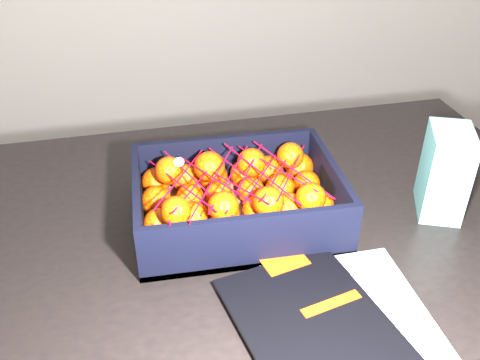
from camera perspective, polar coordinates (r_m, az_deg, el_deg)
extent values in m
cube|color=black|center=(1.05, 3.23, -4.28)|extent=(1.24, 0.86, 0.04)
cylinder|color=black|center=(1.57, -20.56, -9.41)|extent=(0.06, 0.06, 0.71)
cylinder|color=black|center=(1.71, 18.35, -4.98)|extent=(0.06, 0.06, 0.71)
cube|color=silver|center=(0.83, 10.53, -15.10)|extent=(0.24, 0.30, 0.01)
cube|color=silver|center=(0.84, 12.78, -14.40)|extent=(0.22, 0.29, 0.01)
cube|color=black|center=(0.81, 7.93, -15.02)|extent=(0.27, 0.32, 0.01)
cube|color=#DE410B|center=(0.90, 4.70, -8.54)|extent=(0.09, 0.07, 0.00)
cube|color=white|center=(0.91, 12.60, -8.61)|extent=(0.06, 0.05, 0.00)
cube|color=#DE410B|center=(0.84, 9.79, -12.95)|extent=(0.10, 0.04, 0.00)
cube|color=#936544|center=(1.01, -0.31, -4.02)|extent=(0.37, 0.28, 0.01)
cube|color=black|center=(1.09, -1.55, 2.17)|extent=(0.37, 0.01, 0.11)
cube|color=black|center=(0.88, 1.23, -6.73)|extent=(0.37, 0.01, 0.11)
cube|color=black|center=(0.97, -10.84, -2.86)|extent=(0.01, 0.26, 0.11)
cube|color=black|center=(1.02, 9.67, -0.73)|extent=(0.01, 0.26, 0.11)
sphere|color=#E73F04|center=(0.90, -8.46, -6.97)|extent=(0.05, 0.05, 0.05)
sphere|color=#E73F04|center=(0.95, -8.77, -4.61)|extent=(0.05, 0.05, 0.05)
sphere|color=#E73F04|center=(1.01, -8.99, -2.21)|extent=(0.06, 0.06, 0.06)
sphere|color=#E73F04|center=(1.06, -9.05, -0.16)|extent=(0.06, 0.06, 0.06)
sphere|color=#E73F04|center=(0.90, -4.46, -6.67)|extent=(0.06, 0.06, 0.06)
sphere|color=#E73F04|center=(0.96, -4.98, -3.96)|extent=(0.06, 0.06, 0.06)
sphere|color=#E73F04|center=(1.01, -5.39, -1.88)|extent=(0.05, 0.05, 0.05)
sphere|color=#E73F04|center=(1.07, -5.96, 0.26)|extent=(0.06, 0.06, 0.06)
sphere|color=#E73F04|center=(0.90, -1.16, -6.38)|extent=(0.06, 0.06, 0.06)
sphere|color=#E73F04|center=(0.96, -1.74, -3.63)|extent=(0.06, 0.06, 0.06)
sphere|color=#E73F04|center=(1.01, -2.30, -1.59)|extent=(0.05, 0.05, 0.05)
sphere|color=#E73F04|center=(1.06, -2.90, 0.38)|extent=(0.06, 0.06, 0.06)
sphere|color=#E73F04|center=(0.92, 2.34, -5.81)|extent=(0.05, 0.05, 0.05)
sphere|color=#E73F04|center=(0.97, 1.82, -3.26)|extent=(0.05, 0.05, 0.05)
sphere|color=#E73F04|center=(1.02, 1.18, -1.15)|extent=(0.05, 0.05, 0.05)
sphere|color=#E73F04|center=(1.07, 0.41, 0.69)|extent=(0.06, 0.06, 0.06)
sphere|color=#E73F04|center=(0.93, 6.08, -5.45)|extent=(0.06, 0.06, 0.06)
sphere|color=#E73F04|center=(0.98, 5.27, -2.94)|extent=(0.06, 0.06, 0.06)
sphere|color=#E73F04|center=(1.03, 4.35, -0.89)|extent=(0.06, 0.06, 0.06)
sphere|color=#E73F04|center=(1.09, 3.11, 1.11)|extent=(0.06, 0.06, 0.06)
sphere|color=#E73F04|center=(0.95, 9.75, -4.89)|extent=(0.06, 0.06, 0.06)
sphere|color=#E73F04|center=(0.99, 8.42, -2.69)|extent=(0.06, 0.06, 0.06)
sphere|color=#E73F04|center=(1.05, 7.16, -0.43)|extent=(0.05, 0.05, 0.05)
sphere|color=#E73F04|center=(1.10, 6.39, 1.42)|extent=(0.06, 0.06, 0.06)
sphere|color=#E73F04|center=(0.90, -6.91, -3.35)|extent=(0.05, 0.05, 0.05)
sphere|color=#E73F04|center=(1.01, -7.64, 1.03)|extent=(0.05, 0.05, 0.05)
sphere|color=#E73F04|center=(0.90, -1.81, -2.86)|extent=(0.05, 0.05, 0.05)
sphere|color=#E73F04|center=(1.01, -3.31, 1.45)|extent=(0.06, 0.06, 0.06)
sphere|color=#E73F04|center=(0.92, 3.07, -2.35)|extent=(0.05, 0.05, 0.05)
sphere|color=#E73F04|center=(1.02, 1.24, 1.89)|extent=(0.06, 0.06, 0.06)
sphere|color=#E73F04|center=(0.93, 7.63, -1.89)|extent=(0.05, 0.05, 0.05)
sphere|color=#E73F04|center=(1.05, 5.42, 2.61)|extent=(0.05, 0.05, 0.05)
cylinder|color=red|center=(0.95, -6.39, -0.50)|extent=(0.10, 0.19, 0.01)
cylinder|color=red|center=(0.95, -4.65, -0.23)|extent=(0.10, 0.19, 0.03)
cylinder|color=red|center=(0.95, -2.93, 0.26)|extent=(0.10, 0.19, 0.02)
cylinder|color=red|center=(0.95, -1.09, -0.20)|extent=(0.10, 0.19, 0.03)
cylinder|color=red|center=(0.97, 0.44, 0.61)|extent=(0.10, 0.19, 0.01)
cylinder|color=red|center=(0.96, 2.24, 0.80)|extent=(0.10, 0.19, 0.03)
cylinder|color=red|center=(0.97, 3.84, 1.34)|extent=(0.10, 0.19, 0.01)
cylinder|color=red|center=(0.97, 5.60, 1.23)|extent=(0.10, 0.19, 0.02)
cylinder|color=red|center=(0.95, -6.48, 0.26)|extent=(0.10, 0.19, 0.01)
cylinder|color=red|center=(0.95, -4.62, -0.35)|extent=(0.10, 0.19, 0.02)
cylinder|color=red|center=(0.95, -2.88, 0.05)|extent=(0.10, 0.19, 0.02)
cylinder|color=red|center=(0.95, -1.13, 0.30)|extent=(0.10, 0.19, 0.01)
cylinder|color=red|center=(0.95, 0.58, 0.43)|extent=(0.10, 0.19, 0.02)
cylinder|color=red|center=(0.96, 2.26, 0.35)|extent=(0.10, 0.19, 0.03)
cylinder|color=red|center=(0.96, 4.01, 0.54)|extent=(0.10, 0.19, 0.03)
cylinder|color=red|center=(0.98, 5.59, 0.99)|extent=(0.10, 0.19, 0.01)
cylinder|color=red|center=(0.86, -7.48, -5.99)|extent=(0.00, 0.03, 0.09)
cylinder|color=red|center=(0.86, -5.48, -5.79)|extent=(0.01, 0.04, 0.08)
cube|color=white|center=(1.07, 21.13, 0.80)|extent=(0.11, 0.13, 0.17)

